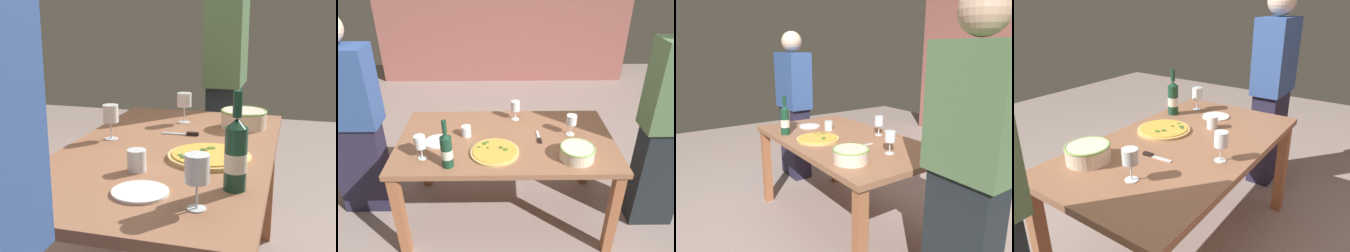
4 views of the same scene
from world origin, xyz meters
TOP-DOWN VIEW (x-y plane):
  - ground_plane at (0.00, 0.00)m, footprint 8.00×8.00m
  - dining_table at (0.00, 0.00)m, footprint 1.60×0.90m
  - pizza at (-0.08, -0.20)m, footprint 0.34×0.34m
  - serving_bowl at (0.47, -0.27)m, footprint 0.24×0.24m
  - wine_bottle at (-0.38, -0.34)m, footprint 0.08×0.08m
  - wine_glass_near_pizza at (0.49, 0.05)m, footprint 0.08×0.08m
  - wine_glass_by_bottle at (-0.57, -0.25)m, footprint 0.08×0.08m
  - wine_glass_far_left at (0.08, 0.30)m, footprint 0.07×0.07m
  - cup_amber at (-0.30, 0.04)m, footprint 0.07×0.07m
  - side_plate at (-0.50, -0.05)m, footprint 0.19×0.19m
  - pizza_knife at (0.25, -0.02)m, footprint 0.03×0.18m
  - person_guest_left at (-1.19, 0.12)m, footprint 0.45×0.24m

SIDE VIEW (x-z plane):
  - ground_plane at x=0.00m, z-range 0.00..0.00m
  - dining_table at x=0.00m, z-range 0.28..1.03m
  - side_plate at x=-0.50m, z-range 0.75..0.76m
  - pizza_knife at x=0.25m, z-range 0.75..0.76m
  - pizza at x=-0.08m, z-range 0.75..0.77m
  - cup_amber at x=-0.30m, z-range 0.75..0.83m
  - serving_bowl at x=0.47m, z-range 0.75..0.85m
  - person_guest_left at x=-1.19m, z-range 0.01..1.65m
  - wine_glass_far_left at x=0.08m, z-range 0.78..0.95m
  - wine_glass_near_pizza at x=0.49m, z-range 0.79..0.95m
  - wine_glass_by_bottle at x=-0.57m, z-range 0.78..0.96m
  - wine_bottle at x=-0.38m, z-range 0.71..1.04m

